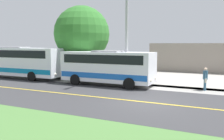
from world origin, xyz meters
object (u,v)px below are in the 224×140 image
object	(u,v)px
shuttle_bus_front	(108,66)
pedestrian_with_bags	(205,78)
tree_curbside	(82,34)
transit_bus_rear	(13,61)
street_light_pole	(126,29)

from	to	relation	value
shuttle_bus_front	pedestrian_with_bags	bearing A→B (deg)	96.23
pedestrian_with_bags	tree_curbside	xyz separation A→B (m)	(-2.03, -11.92, 3.55)
transit_bus_rear	tree_curbside	size ratio (longest dim) A/B	1.65
shuttle_bus_front	transit_bus_rear	bearing A→B (deg)	-90.08
pedestrian_with_bags	tree_curbside	world-z (taller)	tree_curbside
transit_bus_rear	tree_curbside	xyz separation A→B (m)	(-2.85, 6.60, 2.72)
shuttle_bus_front	street_light_pole	distance (m)	3.44
transit_bus_rear	tree_curbside	world-z (taller)	tree_curbside
street_light_pole	pedestrian_with_bags	bearing A→B (deg)	94.52
transit_bus_rear	pedestrian_with_bags	world-z (taller)	transit_bus_rear
transit_bus_rear	street_light_pole	world-z (taller)	street_light_pole
transit_bus_rear	street_light_pole	bearing A→B (deg)	91.54
pedestrian_with_bags	street_light_pole	size ratio (longest dim) A/B	0.20
shuttle_bus_front	transit_bus_rear	distance (m)	10.88
transit_bus_rear	pedestrian_with_bags	bearing A→B (deg)	92.53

